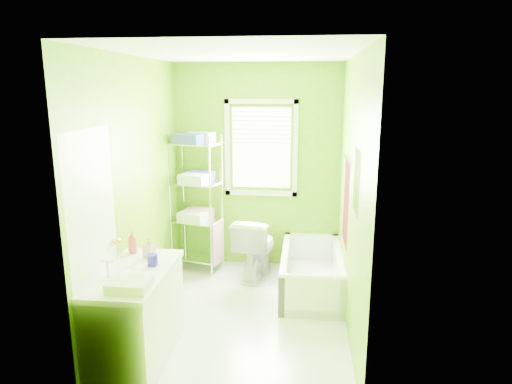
# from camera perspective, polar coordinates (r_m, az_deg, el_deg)

# --- Properties ---
(ground) EXTENTS (2.90, 2.90, 0.00)m
(ground) POSITION_cam_1_polar(r_m,az_deg,el_deg) (4.89, -1.69, -15.12)
(ground) COLOR silver
(ground) RESTS_ON ground
(room_envelope) EXTENTS (2.14, 2.94, 2.62)m
(room_envelope) POSITION_cam_1_polar(r_m,az_deg,el_deg) (4.38, -1.82, 3.02)
(room_envelope) COLOR #5F9D07
(room_envelope) RESTS_ON ground
(window) EXTENTS (0.92, 0.05, 1.22)m
(window) POSITION_cam_1_polar(r_m,az_deg,el_deg) (5.76, 0.66, 6.13)
(window) COLOR white
(window) RESTS_ON ground
(door) EXTENTS (0.09, 0.80, 2.00)m
(door) POSITION_cam_1_polar(r_m,az_deg,el_deg) (3.89, -19.37, -7.39)
(door) COLOR white
(door) RESTS_ON ground
(right_wall_decor) EXTENTS (0.04, 1.48, 1.17)m
(right_wall_decor) POSITION_cam_1_polar(r_m,az_deg,el_deg) (4.38, 11.69, -0.26)
(right_wall_decor) COLOR #47080D
(right_wall_decor) RESTS_ON ground
(bathtub) EXTENTS (0.68, 1.47, 0.47)m
(bathtub) POSITION_cam_1_polar(r_m,az_deg,el_deg) (5.41, 6.91, -10.58)
(bathtub) COLOR white
(bathtub) RESTS_ON ground
(toilet) EXTENTS (0.55, 0.82, 0.77)m
(toilet) POSITION_cam_1_polar(r_m,az_deg,el_deg) (5.64, -0.02, -6.85)
(toilet) COLOR white
(toilet) RESTS_ON ground
(vanity) EXTENTS (0.56, 1.09, 1.03)m
(vanity) POSITION_cam_1_polar(r_m,az_deg,el_deg) (4.11, -14.76, -14.49)
(vanity) COLOR white
(vanity) RESTS_ON ground
(wire_shelf_unit) EXTENTS (0.65, 0.55, 1.76)m
(wire_shelf_unit) POSITION_cam_1_polar(r_m,az_deg,el_deg) (5.73, -7.34, 0.54)
(wire_shelf_unit) COLOR silver
(wire_shelf_unit) RESTS_ON ground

